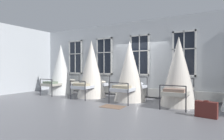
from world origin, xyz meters
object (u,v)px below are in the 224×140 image
Objects in this scene: cot_first at (61,70)px; cot_fourth at (179,72)px; cot_second at (91,70)px; cot_third at (130,72)px; suitcase_dark at (206,109)px.

cot_first is 1.02× the size of cot_fourth.
cot_third is at bearing -88.27° from cot_second.
cot_second reaches higher than cot_fourth.
cot_second is at bearing 90.64° from cot_fourth.
cot_first is 5.84m from cot_fourth.
cot_fourth is at bearing -89.81° from cot_third.
cot_first reaches higher than cot_third.
cot_first reaches higher than cot_fourth.
suitcase_dark is (0.98, -1.27, -0.98)m from cot_fourth.
cot_third is 4.19× the size of suitcase_dark.
cot_second is at bearing -92.43° from cot_first.
cot_third is 0.99× the size of cot_fourth.
cot_first is at bearing 178.42° from suitcase_dark.
cot_first is 1.03× the size of cot_third.
suitcase_dark is at bearing -104.50° from cot_second.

